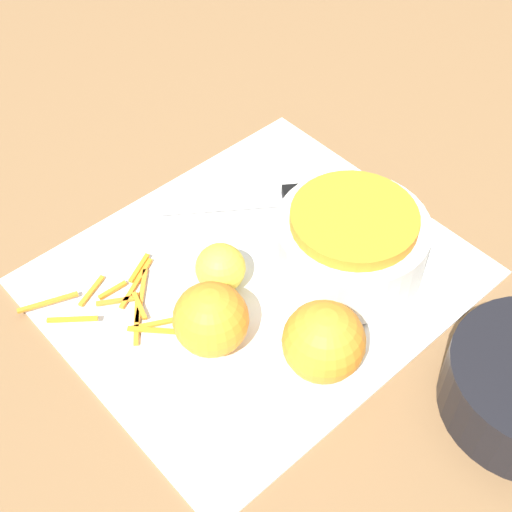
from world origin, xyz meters
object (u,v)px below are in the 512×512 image
(bowl_speckled, at_px, (351,241))
(knife, at_px, (304,194))
(orange_right, at_px, (324,342))
(lemon, at_px, (220,268))
(orange_left, at_px, (211,319))

(bowl_speckled, xyz_separation_m, knife, (-0.04, -0.11, -0.03))
(knife, xyz_separation_m, orange_right, (0.15, 0.18, 0.03))
(bowl_speckled, relative_size, lemon, 3.04)
(bowl_speckled, height_order, knife, bowl_speckled)
(orange_left, xyz_separation_m, lemon, (-0.05, -0.05, -0.01))
(knife, distance_m, orange_left, 0.23)
(bowl_speckled, relative_size, knife, 0.71)
(orange_left, bearing_deg, orange_right, 123.45)
(orange_right, bearing_deg, bowl_speckled, -148.05)
(lemon, bearing_deg, orange_left, 43.08)
(bowl_speckled, xyz_separation_m, orange_left, (0.18, -0.02, -0.00))
(bowl_speckled, bearing_deg, orange_left, -6.88)
(orange_right, bearing_deg, lemon, -87.37)
(lemon, bearing_deg, orange_right, 92.63)
(bowl_speckled, distance_m, orange_left, 0.18)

